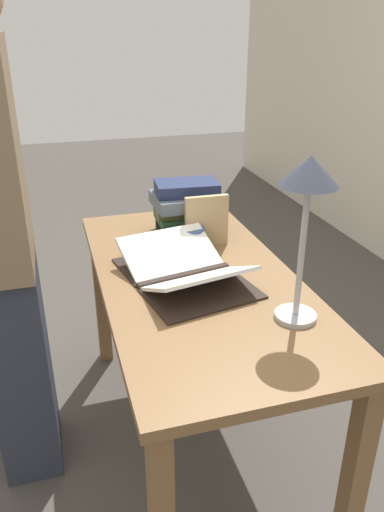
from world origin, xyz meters
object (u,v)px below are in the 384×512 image
Objects in this scene: coffee_mug at (193,239)px; reading_lamp at (308,192)px; book_standing_upright at (207,221)px; person_reader at (3,257)px; open_book at (184,270)px; book_stack_tall at (187,208)px.

reading_lamp is at bearing 14.98° from coffee_mug.
person_reader reaches higher than book_standing_upright.
book_stack_tall reaches higher than open_book.
coffee_mug is at bearing 145.78° from open_book.
person_reader is (0.29, -0.71, -0.00)m from book_stack_tall.
open_book is 0.43m from book_stack_tall.
book_stack_tall is at bearing 171.89° from coffee_mug.
book_standing_upright is 1.67× the size of coffee_mug.
book_standing_upright is at bearing -171.47° from reading_lamp.
coffee_mug is 0.07× the size of person_reader.
book_standing_upright is (0.15, 0.04, -0.01)m from book_stack_tall.
person_reader reaches higher than reading_lamp.
open_book is 1.98× the size of book_stack_tall.
open_book is 0.33× the size of person_reader.
book_stack_tall is 2.31× the size of coffee_mug.
book_stack_tall is 0.16× the size of person_reader.
person_reader is at bearing -79.92° from coffee_mug.
person_reader reaches higher than open_book.
person_reader reaches higher than coffee_mug.
reading_lamp is (0.34, 0.25, 0.37)m from open_book.
book_standing_upright is 0.09m from coffee_mug.
coffee_mug is (-0.23, 0.10, 0.01)m from open_book.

